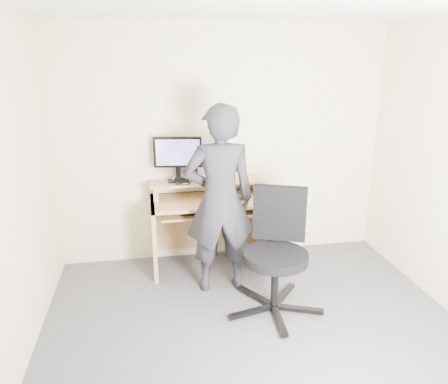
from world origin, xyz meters
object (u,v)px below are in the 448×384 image
object	(u,v)px
monitor	(178,155)
person	(220,200)
desk	(208,215)
office_chair	(277,247)

from	to	relation	value
monitor	person	world-z (taller)	person
desk	office_chair	distance (m)	1.07
person	monitor	bearing A→B (deg)	-62.39
office_chair	person	bearing A→B (deg)	157.75
monitor	person	bearing A→B (deg)	-54.60
desk	person	bearing A→B (deg)	-86.90
office_chair	person	world-z (taller)	person
desk	person	xyz separation A→B (m)	(0.03, -0.54, 0.34)
desk	monitor	bearing A→B (deg)	163.30
office_chair	monitor	bearing A→B (deg)	147.89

